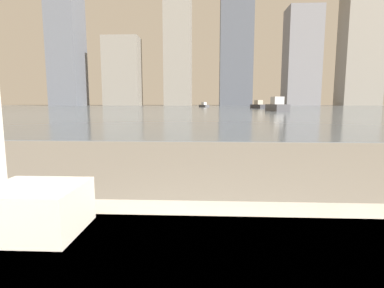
{
  "coord_description": "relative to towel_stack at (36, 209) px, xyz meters",
  "views": [
    {
      "loc": [
        0.15,
        0.18,
        0.88
      ],
      "look_at": [
        0.03,
        2.66,
        0.54
      ],
      "focal_mm": 28.0,
      "sensor_mm": 36.0,
      "label": 1
    }
  ],
  "objects": [
    {
      "name": "harbor_boat_5",
      "position": [
        9.43,
        51.91,
        -0.11
      ],
      "size": [
        2.37,
        3.99,
        1.41
      ],
      "color": "#2D2D33",
      "rests_on": "harbor_water"
    },
    {
      "name": "skyline_tower_4",
      "position": [
        36.18,
        117.11,
        17.34
      ],
      "size": [
        12.23,
        10.46,
        35.92
      ],
      "color": "slate",
      "rests_on": "ground_plane"
    },
    {
      "name": "harbor_water",
      "position": [
        0.29,
        61.11,
        -0.61
      ],
      "size": [
        180.0,
        110.0,
        0.01
      ],
      "color": "slate",
      "rests_on": "ground_plane"
    },
    {
      "name": "skyline_tower_2",
      "position": [
        -10.5,
        117.11,
        35.98
      ],
      "size": [
        10.04,
        12.04,
        73.19
      ],
      "color": "gray",
      "rests_on": "ground_plane"
    },
    {
      "name": "skyline_tower_1",
      "position": [
        -32.37,
        117.11,
        12.44
      ],
      "size": [
        13.73,
        8.79,
        26.11
      ],
      "color": "gray",
      "rests_on": "ground_plane"
    },
    {
      "name": "harbor_boat_4",
      "position": [
        -0.13,
        68.41,
        -0.21
      ],
      "size": [
        2.45,
        3.07,
        1.12
      ],
      "color": "#4C4C51",
      "rests_on": "harbor_water"
    },
    {
      "name": "skyline_tower_0",
      "position": [
        -54.03,
        117.11,
        31.78
      ],
      "size": [
        10.96,
        12.74,
        64.8
      ],
      "color": "slate",
      "rests_on": "ground_plane"
    },
    {
      "name": "harbor_boat_3",
      "position": [
        8.48,
        34.05,
        -0.04
      ],
      "size": [
        1.87,
        4.41,
        1.61
      ],
      "color": "#4C4C51",
      "rests_on": "harbor_water"
    },
    {
      "name": "towel_stack",
      "position": [
        0.0,
        0.0,
        0.0
      ],
      "size": [
        0.23,
        0.2,
        0.12
      ],
      "color": "silver",
      "rests_on": "bathtub"
    }
  ]
}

